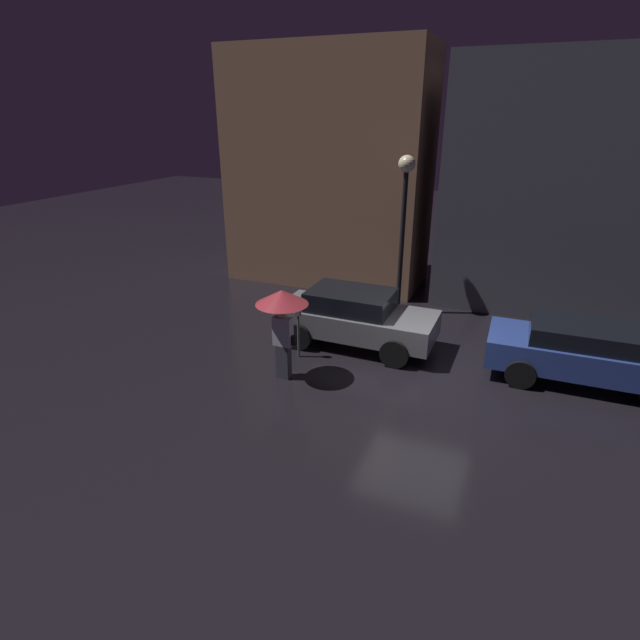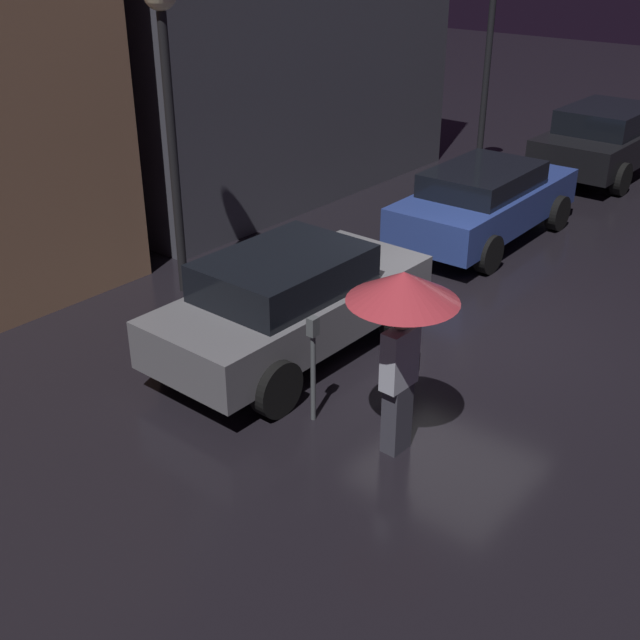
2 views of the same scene
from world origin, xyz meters
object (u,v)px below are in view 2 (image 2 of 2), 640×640
object	(u,v)px
pedestrian_with_umbrella	(402,308)
parked_car_black	(607,138)
parking_meter	(313,358)
street_lamp_near	(166,71)
parked_car_grey	(291,301)
parked_car_blue	(485,201)
street_lamp_far	(492,15)

from	to	relation	value
pedestrian_with_umbrella	parked_car_black	bearing A→B (deg)	13.51
parking_meter	street_lamp_near	bearing A→B (deg)	68.95
parking_meter	pedestrian_with_umbrella	bearing A→B (deg)	-83.10
parked_car_black	street_lamp_near	world-z (taller)	street_lamp_near
parking_meter	street_lamp_near	world-z (taller)	street_lamp_near
parked_car_grey	pedestrian_with_umbrella	world-z (taller)	pedestrian_with_umbrella
parked_car_blue	street_lamp_near	bearing A→B (deg)	151.72
parking_meter	street_lamp_far	distance (m)	10.74
street_lamp_near	street_lamp_far	distance (m)	8.35
parked_car_blue	parked_car_grey	bearing A→B (deg)	-179.63
pedestrian_with_umbrella	street_lamp_far	world-z (taller)	street_lamp_far
street_lamp_near	street_lamp_far	size ratio (longest dim) A/B	0.97
pedestrian_with_umbrella	street_lamp_near	world-z (taller)	street_lamp_near
pedestrian_with_umbrella	parking_meter	distance (m)	1.42
parked_car_black	street_lamp_far	distance (m)	3.97
parked_car_grey	parking_meter	size ratio (longest dim) A/B	3.07
parking_meter	parked_car_grey	bearing A→B (deg)	50.04
parked_car_black	pedestrian_with_umbrella	bearing A→B (deg)	-168.14
parked_car_black	street_lamp_far	world-z (taller)	street_lamp_far
pedestrian_with_umbrella	street_lamp_far	size ratio (longest dim) A/B	0.45
parked_car_grey	street_lamp_far	world-z (taller)	street_lamp_far
street_lamp_near	street_lamp_far	world-z (taller)	street_lamp_far
parked_car_grey	street_lamp_near	world-z (taller)	street_lamp_near
parking_meter	street_lamp_near	xyz separation A→B (m)	(1.51, 3.93, 2.54)
parked_car_grey	parked_car_blue	size ratio (longest dim) A/B	0.95
parked_car_blue	parked_car_black	size ratio (longest dim) A/B	0.99
parked_car_black	pedestrian_with_umbrella	world-z (taller)	pedestrian_with_umbrella
parked_car_grey	parked_car_blue	xyz separation A→B (m)	(5.43, 0.14, -0.04)
street_lamp_near	street_lamp_far	xyz separation A→B (m)	(8.34, -0.55, 0.12)
pedestrian_with_umbrella	parking_meter	xyz separation A→B (m)	(-0.13, 1.08, -0.91)
parked_car_black	parked_car_blue	bearing A→B (deg)	179.87
parked_car_black	street_lamp_near	distance (m)	11.08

